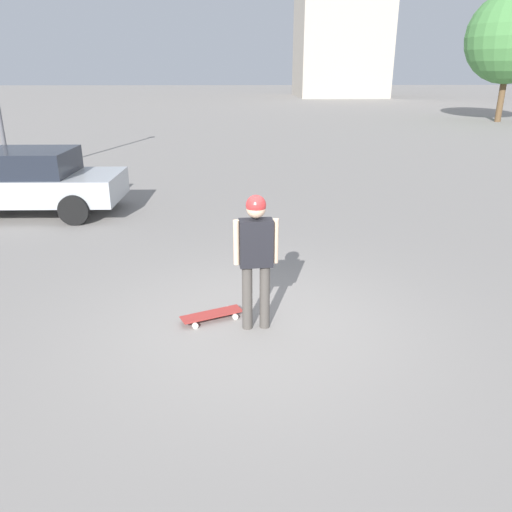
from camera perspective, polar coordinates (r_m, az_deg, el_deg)
ground_plane at (r=6.49m, az=0.00°, el=-8.12°), size 220.00×220.00×0.00m
person at (r=6.05m, az=0.00°, el=0.82°), size 0.55×0.24×1.74m
skateboard at (r=6.66m, az=-5.07°, el=-6.71°), size 0.85×0.55×0.09m
car_parked_near at (r=12.50m, az=-24.52°, el=7.77°), size 4.15×2.08×1.45m
tree_distant at (r=36.45m, az=27.13°, el=21.31°), size 5.37×5.37×7.63m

